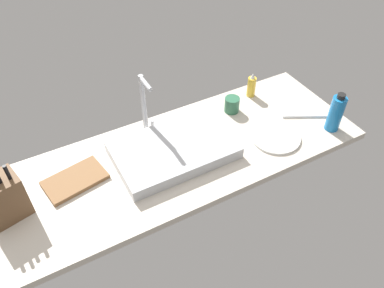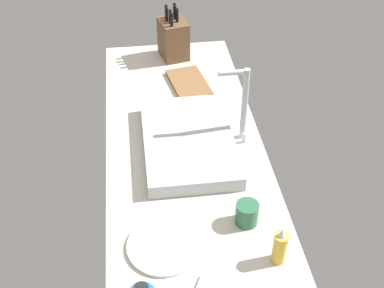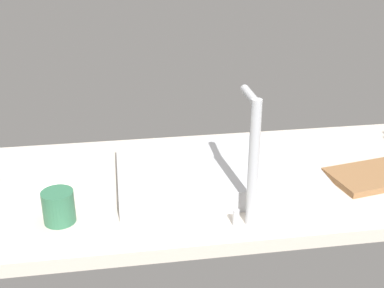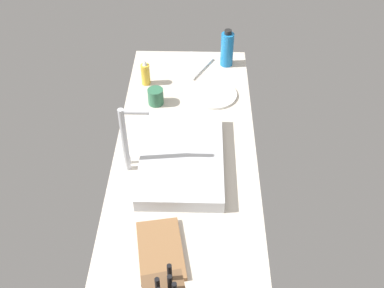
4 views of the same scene
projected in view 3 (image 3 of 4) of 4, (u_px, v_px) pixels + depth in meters
countertop_slab at (206, 185)px, 138.76cm from camera, size 170.79×60.59×3.50cm
sink_basin at (216, 171)px, 136.13cm from camera, size 52.69×33.85×5.63cm
faucet at (252, 155)px, 111.80cm from camera, size 5.50×11.65×30.78cm
cutting_board at (376, 176)px, 138.01cm from camera, size 27.51×19.36×1.80cm
dinner_plate at (43, 169)px, 142.44cm from camera, size 23.48×23.48×1.20cm
coffee_mug at (59, 207)px, 117.31cm from camera, size 7.52×7.52×7.93cm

